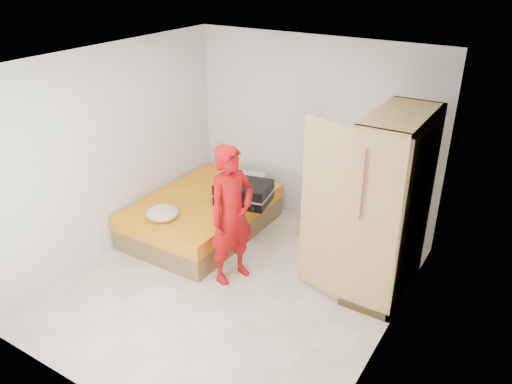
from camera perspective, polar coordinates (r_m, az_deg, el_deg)
The scene contains 7 objects.
room at distance 5.34m, azimuth -2.96°, elevation 0.84°, with size 4.00×4.02×2.60m.
bed at distance 6.95m, azimuth -6.17°, elevation -2.66°, with size 1.42×2.02×0.50m.
wardrobe at distance 5.62m, azimuth 14.58°, elevation -2.11°, with size 1.16×1.20×2.10m.
person at distance 5.68m, azimuth -2.79°, elevation -2.66°, with size 0.62×0.40×1.69m, color #B50B12.
suitcase at distance 6.67m, azimuth -1.44°, elevation -0.04°, with size 0.81×0.65×0.31m.
round_cushion at distance 6.39m, azimuth -10.62°, elevation -2.37°, with size 0.40×0.40×0.15m, color white.
pillow at distance 7.34m, azimuth -1.16°, elevation 1.72°, with size 0.54×0.27×0.10m, color white.
Camera 1 is at (2.78, -3.95, 3.57)m, focal length 35.00 mm.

